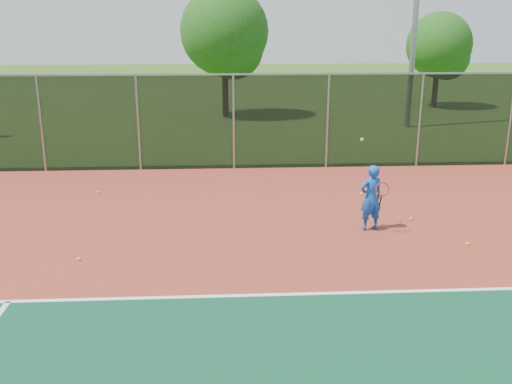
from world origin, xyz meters
TOP-DOWN VIEW (x-y plane):
  - court_apron at (0.00, 2.00)m, footprint 30.00×20.00m
  - fence_back at (0.00, 12.00)m, footprint 30.00×0.06m
  - tennis_player at (-0.02, 6.16)m, footprint 0.63×0.67m
  - practice_ball_1 at (-6.23, 4.71)m, footprint 0.07×0.07m
  - practice_ball_3 at (-6.81, 9.38)m, footprint 0.07×0.07m
  - practice_ball_4 at (1.13, 6.71)m, footprint 0.07×0.07m
  - practice_ball_6 at (0.43, 8.83)m, footprint 0.07×0.07m
  - practice_ball_7 at (1.83, 5.08)m, footprint 0.07×0.07m
  - tree_back_left at (-3.13, 22.53)m, footprint 4.27×4.27m
  - tree_back_mid at (8.45, 25.14)m, footprint 3.49×3.49m

SIDE VIEW (x-z plane):
  - court_apron at x=0.00m, z-range 0.00..0.02m
  - practice_ball_1 at x=-6.23m, z-range 0.02..0.09m
  - practice_ball_3 at x=-6.81m, z-range 0.02..0.09m
  - practice_ball_4 at x=1.13m, z-range 0.02..0.09m
  - practice_ball_6 at x=0.43m, z-range 0.02..0.09m
  - practice_ball_7 at x=1.83m, z-range 0.02..0.09m
  - tennis_player at x=-0.02m, z-range -0.27..1.83m
  - fence_back at x=0.00m, z-range 0.05..3.08m
  - tree_back_mid at x=8.45m, z-range 0.65..5.78m
  - tree_back_left at x=-3.13m, z-range 0.80..7.07m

